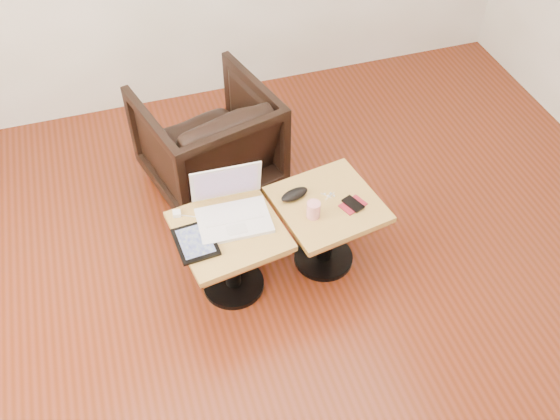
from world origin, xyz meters
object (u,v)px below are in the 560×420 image
object	(u,v)px
side_table_right	(327,217)
laptop	(231,208)
side_table_left	(230,244)
armchair	(208,140)
striped_cup	(313,210)

from	to	relation	value
side_table_right	laptop	distance (m)	0.52
side_table_left	armchair	distance (m)	0.84
laptop	striped_cup	world-z (taller)	laptop
side_table_left	armchair	size ratio (longest dim) A/B	0.78
side_table_left	laptop	bearing A→B (deg)	56.89
side_table_left	laptop	distance (m)	0.19
side_table_left	side_table_right	world-z (taller)	same
side_table_right	laptop	world-z (taller)	laptop
side_table_right	armchair	xyz separation A→B (m)	(-0.44, 0.81, -0.01)
armchair	side_table_right	bearing A→B (deg)	103.71
side_table_left	armchair	bearing A→B (deg)	75.73
side_table_right	striped_cup	size ratio (longest dim) A/B	6.54
striped_cup	armchair	bearing A→B (deg)	111.16
striped_cup	side_table_right	bearing A→B (deg)	33.12
side_table_right	armchair	bearing A→B (deg)	109.15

